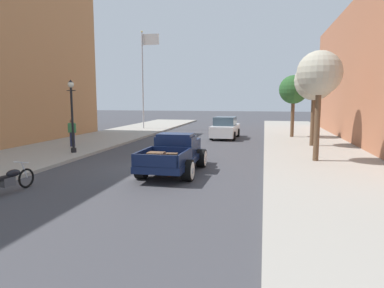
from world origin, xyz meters
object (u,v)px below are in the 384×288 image
street_lamp_near (72,111)px  pedestrian_sidewalk_left (72,131)px  motorcycle_parked (8,180)px  hotrod_truck_navy (175,153)px  flagpole (145,69)px  car_background_white (225,128)px  street_tree_third (294,90)px  street_tree_second (315,81)px  street_tree_nearest (319,74)px

street_lamp_near → pedestrian_sidewalk_left: bearing=121.9°
motorcycle_parked → street_lamp_near: (-2.01, 7.30, 1.94)m
hotrod_truck_navy → flagpole: 20.21m
car_background_white → flagpole: 11.17m
hotrod_truck_navy → street_tree_third: 14.69m
pedestrian_sidewalk_left → motorcycle_parked: bearing=-70.6°
street_tree_third → pedestrian_sidewalk_left: bearing=-148.2°
motorcycle_parked → street_tree_second: street_tree_second is taller
street_tree_nearest → street_lamp_near: bearing=-179.8°
street_tree_third → motorcycle_parked: bearing=-119.7°
car_background_white → street_lamp_near: bearing=-126.4°
pedestrian_sidewalk_left → street_tree_nearest: (13.65, -2.01, 3.02)m
car_background_white → flagpole: (-8.31, 5.54, 5.00)m
street_tree_third → street_tree_nearest: bearing=-88.2°
street_lamp_near → street_tree_nearest: (12.37, 0.05, 1.72)m
street_lamp_near → motorcycle_parked: bearing=-74.6°
street_lamp_near → street_tree_third: bearing=40.6°
pedestrian_sidewalk_left → street_tree_third: bearing=31.8°
motorcycle_parked → street_lamp_near: bearing=105.4°
car_background_white → pedestrian_sidewalk_left: 11.26m
hotrod_truck_navy → motorcycle_parked: bearing=-134.9°
street_tree_nearest → hotrod_truck_navy: bearing=-153.7°
motorcycle_parked → street_tree_nearest: bearing=35.4°
street_tree_second → street_tree_third: size_ratio=1.12×
car_background_white → street_lamp_near: street_lamp_near is taller
street_tree_second → car_background_white: bearing=144.8°
motorcycle_parked → pedestrian_sidewalk_left: pedestrian_sidewalk_left is taller
motorcycle_parked → car_background_white: size_ratio=0.48×
hotrod_truck_navy → street_lamp_near: bearing=155.5°
street_lamp_near → flagpole: bearing=94.7°
street_lamp_near → street_tree_nearest: bearing=0.2°
flagpole → street_tree_nearest: size_ratio=1.82×
car_background_white → flagpole: size_ratio=0.48×
pedestrian_sidewalk_left → street_lamp_near: street_lamp_near is taller
street_lamp_near → flagpole: flagpole is taller
car_background_white → street_tree_third: size_ratio=0.95×
flagpole → street_lamp_near: bearing=-85.3°
flagpole → street_tree_third: 14.28m
pedestrian_sidewalk_left → street_tree_nearest: bearing=-8.4°
street_lamp_near → street_tree_second: size_ratio=0.75×
motorcycle_parked → street_tree_third: size_ratio=0.46×
hotrod_truck_navy → street_tree_third: street_tree_third is taller
car_background_white → street_tree_third: (4.97, 0.74, 2.88)m
car_background_white → pedestrian_sidewalk_left: pedestrian_sidewalk_left is taller
street_tree_nearest → street_tree_second: bearing=84.6°
pedestrian_sidewalk_left → street_tree_third: (13.34, 8.26, 2.56)m
flagpole → street_tree_nearest: 20.37m
motorcycle_parked → street_lamp_near: 7.81m
flagpole → street_tree_second: flagpole is taller
car_background_white → hotrod_truck_navy: bearing=-93.2°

